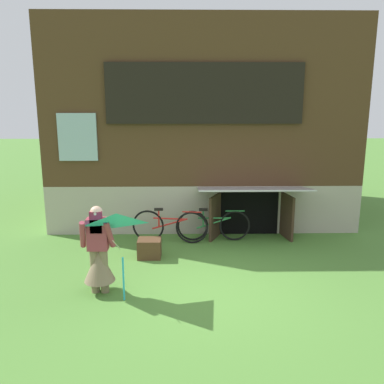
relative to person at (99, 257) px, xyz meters
The scene contains 7 objects.
ground_plane 2.02m from the person, ahead, with size 60.00×60.00×0.00m, color #4C7F33.
log_house 6.15m from the person, 70.88° to the left, with size 7.70×5.99×5.16m.
person is the anchor object (origin of this frame).
kite 0.87m from the person, 52.56° to the right, with size 0.95×1.03×1.39m.
bicycle_green 3.36m from the person, 50.78° to the left, with size 1.70×0.08×0.77m.
bicycle_red 2.73m from the person, 66.19° to the left, with size 1.76×0.31×0.80m.
wooden_crate 1.78m from the person, 65.71° to the left, with size 0.48×0.41×0.39m, color #4C331E.
Camera 1 is at (-0.46, -6.44, 3.16)m, focal length 37.57 mm.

